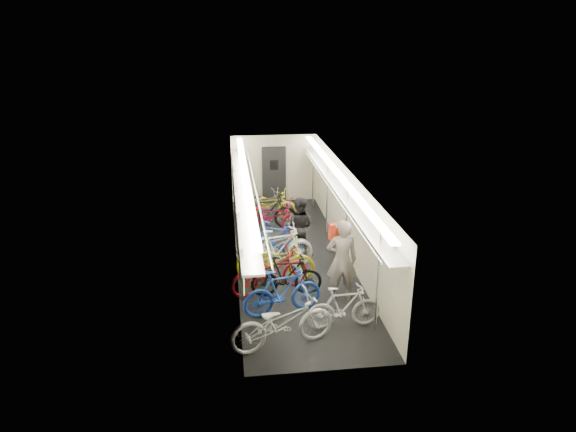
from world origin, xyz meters
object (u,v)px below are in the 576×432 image
object	(u,v)px
bicycle_1	(283,292)
backpack	(334,232)
bicycle_0	(282,322)
passenger_mid	(299,227)
passenger_near	(342,260)

from	to	relation	value
bicycle_1	backpack	size ratio (longest dim) A/B	4.65
bicycle_0	backpack	world-z (taller)	backpack
bicycle_1	passenger_mid	distance (m)	3.15
passenger_near	backpack	size ratio (longest dim) A/B	5.07
bicycle_0	bicycle_1	distance (m)	1.25
backpack	passenger_near	bearing A→B (deg)	-104.08
passenger_mid	bicycle_0	bearing A→B (deg)	110.84
bicycle_0	passenger_near	size ratio (longest dim) A/B	1.08
bicycle_0	bicycle_1	xyz separation A→B (m)	(0.14, 1.24, -0.02)
passenger_near	backpack	world-z (taller)	passenger_near
bicycle_0	passenger_mid	xyz separation A→B (m)	(0.94, 4.28, 0.29)
bicycle_1	passenger_near	size ratio (longest dim) A/B	0.92
bicycle_1	passenger_near	xyz separation A→B (m)	(1.40, 0.51, 0.43)
bicycle_0	passenger_near	xyz separation A→B (m)	(1.54, 1.75, 0.42)
passenger_near	bicycle_0	bearing A→B (deg)	51.86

